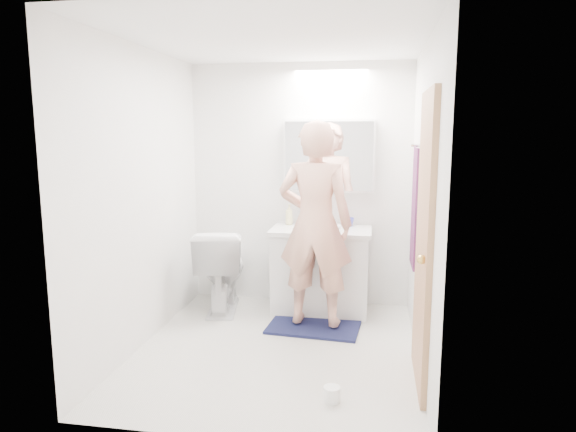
% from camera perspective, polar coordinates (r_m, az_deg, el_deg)
% --- Properties ---
extents(floor, '(2.50, 2.50, 0.00)m').
position_cam_1_polar(floor, '(4.24, -1.27, -14.67)').
color(floor, silver).
rests_on(floor, ground).
extents(ceiling, '(2.50, 2.50, 0.00)m').
position_cam_1_polar(ceiling, '(3.94, -1.40, 19.19)').
color(ceiling, white).
rests_on(ceiling, floor).
extents(wall_back, '(2.50, 0.00, 2.50)m').
position_cam_1_polar(wall_back, '(5.14, 1.32, 3.45)').
color(wall_back, white).
rests_on(wall_back, floor).
extents(wall_front, '(2.50, 0.00, 2.50)m').
position_cam_1_polar(wall_front, '(2.71, -6.36, -1.89)').
color(wall_front, white).
rests_on(wall_front, floor).
extents(wall_left, '(0.00, 2.50, 2.50)m').
position_cam_1_polar(wall_left, '(4.26, -16.03, 1.87)').
color(wall_left, white).
rests_on(wall_left, floor).
extents(wall_right, '(0.00, 2.50, 2.50)m').
position_cam_1_polar(wall_right, '(3.86, 14.92, 1.18)').
color(wall_right, white).
rests_on(wall_right, floor).
extents(vanity_cabinet, '(0.90, 0.55, 0.78)m').
position_cam_1_polar(vanity_cabinet, '(4.98, 3.69, -6.26)').
color(vanity_cabinet, silver).
rests_on(vanity_cabinet, floor).
extents(countertop, '(0.95, 0.58, 0.04)m').
position_cam_1_polar(countertop, '(4.89, 3.74, -1.62)').
color(countertop, silver).
rests_on(countertop, vanity_cabinet).
extents(sink_basin, '(0.36, 0.36, 0.03)m').
position_cam_1_polar(sink_basin, '(4.91, 3.78, -1.15)').
color(sink_basin, silver).
rests_on(sink_basin, countertop).
extents(faucet, '(0.02, 0.02, 0.16)m').
position_cam_1_polar(faucet, '(5.08, 4.01, -0.05)').
color(faucet, '#BBBBC0').
rests_on(faucet, countertop).
extents(medicine_cabinet, '(0.88, 0.14, 0.70)m').
position_cam_1_polar(medicine_cabinet, '(5.01, 4.63, 6.71)').
color(medicine_cabinet, white).
rests_on(medicine_cabinet, wall_back).
extents(mirror_panel, '(0.84, 0.01, 0.66)m').
position_cam_1_polar(mirror_panel, '(4.93, 4.55, 6.67)').
color(mirror_panel, silver).
rests_on(mirror_panel, medicine_cabinet).
extents(toilet, '(0.59, 0.87, 0.82)m').
position_cam_1_polar(toilet, '(5.05, -7.46, -5.87)').
color(toilet, white).
rests_on(toilet, floor).
extents(bath_rug, '(0.84, 0.61, 0.02)m').
position_cam_1_polar(bath_rug, '(4.68, 2.95, -12.16)').
color(bath_rug, '#152144').
rests_on(bath_rug, floor).
extents(person, '(0.68, 0.48, 1.78)m').
position_cam_1_polar(person, '(4.43, 3.05, -0.90)').
color(person, '#E2A187').
rests_on(person, bath_rug).
extents(door, '(0.04, 0.80, 2.00)m').
position_cam_1_polar(door, '(3.55, 14.96, -2.79)').
color(door, '#A17D50').
rests_on(door, wall_right).
extents(door_knob, '(0.06, 0.06, 0.06)m').
position_cam_1_polar(door_knob, '(3.26, 14.70, -4.72)').
color(door_knob, gold).
rests_on(door_knob, door).
extents(towel, '(0.02, 0.42, 1.00)m').
position_cam_1_polar(towel, '(4.41, 13.94, 0.90)').
color(towel, '#13233C').
rests_on(towel, wall_right).
extents(towel_hook, '(0.07, 0.02, 0.02)m').
position_cam_1_polar(towel_hook, '(4.37, 14.04, 7.66)').
color(towel_hook, silver).
rests_on(towel_hook, wall_right).
extents(soap_bottle_a, '(0.10, 0.10, 0.20)m').
position_cam_1_polar(soap_bottle_a, '(5.06, 0.13, 0.15)').
color(soap_bottle_a, beige).
rests_on(soap_bottle_a, countertop).
extents(soap_bottle_b, '(0.12, 0.12, 0.19)m').
position_cam_1_polar(soap_bottle_b, '(5.06, 2.09, 0.08)').
color(soap_bottle_b, '#6189D1').
rests_on(soap_bottle_b, countertop).
extents(toothbrush_cup, '(0.09, 0.09, 0.08)m').
position_cam_1_polar(toothbrush_cup, '(5.01, 6.87, -0.67)').
color(toothbrush_cup, '#4146C3').
rests_on(toothbrush_cup, countertop).
extents(toilet_paper_roll, '(0.11, 0.11, 0.10)m').
position_cam_1_polar(toilet_paper_roll, '(3.51, 4.91, -19.22)').
color(toilet_paper_roll, white).
rests_on(toilet_paper_roll, floor).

